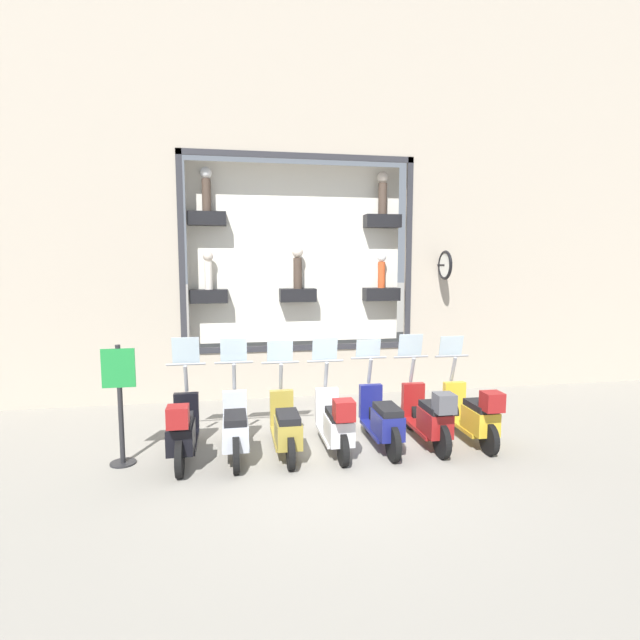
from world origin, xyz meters
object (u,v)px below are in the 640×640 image
Objects in this scene: shop_sign_post at (120,400)px; scooter_yellow_0 at (474,414)px; scooter_navy_2 at (382,420)px; scooter_red_1 at (429,416)px; scooter_olive_4 at (286,427)px; scooter_silver_5 at (235,428)px; scooter_black_6 at (183,430)px; scooter_white_3 at (336,423)px.

scooter_yellow_0 is at bearing -91.13° from shop_sign_post.
scooter_red_1 is at bearing -94.62° from scooter_navy_2.
scooter_navy_2 is 1.49m from scooter_olive_4.
scooter_yellow_0 is at bearing -91.19° from scooter_olive_4.
scooter_black_6 reaches higher than scooter_silver_5.
scooter_silver_5 is at bearing 89.56° from scooter_olive_4.
scooter_silver_5 is at bearing 87.34° from scooter_white_3.
shop_sign_post is (0.10, 5.31, 0.46)m from scooter_yellow_0.
scooter_silver_5 is at bearing -85.47° from scooter_black_6.
scooter_yellow_0 is at bearing -89.96° from scooter_white_3.
scooter_navy_2 is (0.07, 1.49, -0.03)m from scooter_yellow_0.
scooter_white_3 is at bearing 90.04° from scooter_yellow_0.
shop_sign_post reaches higher than scooter_black_6.
shop_sign_post reaches higher than scooter_red_1.
scooter_silver_5 is 1.05× the size of shop_sign_post.
scooter_red_1 reaches higher than scooter_navy_2.
scooter_black_6 reaches higher than scooter_red_1.
scooter_navy_2 is 0.75m from scooter_white_3.
scooter_olive_4 is at bearing -90.44° from scooter_silver_5.
scooter_olive_4 is 1.49m from scooter_black_6.
scooter_silver_5 is (0.01, 0.74, 0.02)m from scooter_olive_4.
scooter_black_6 reaches higher than scooter_yellow_0.
scooter_silver_5 reaches higher than scooter_navy_2.
scooter_olive_4 reaches higher than scooter_yellow_0.
scooter_silver_5 is (0.07, 1.49, -0.02)m from scooter_white_3.
scooter_silver_5 is at bearing -91.33° from shop_sign_post.
scooter_white_3 is 1.04× the size of shop_sign_post.
scooter_black_6 reaches higher than scooter_olive_4.
scooter_navy_2 is 2.98m from scooter_black_6.
scooter_navy_2 is at bearing -84.85° from scooter_white_3.
scooter_white_3 is 2.23m from scooter_black_6.
scooter_red_1 is 1.00× the size of scooter_olive_4.
scooter_silver_5 is 1.00× the size of scooter_black_6.
scooter_yellow_0 is 5.33m from shop_sign_post.
scooter_black_6 is (-0.06, 0.74, 0.04)m from scooter_silver_5.
shop_sign_post is at bearing 88.03° from scooter_white_3.
scooter_silver_5 is 0.75m from scooter_black_6.
scooter_olive_4 is at bearing 88.55° from scooter_red_1.
scooter_yellow_0 is 1.00× the size of scooter_black_6.
scooter_olive_4 is at bearing 85.13° from scooter_white_3.
scooter_silver_5 reaches higher than scooter_white_3.
scooter_navy_2 is 1.01× the size of scooter_olive_4.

